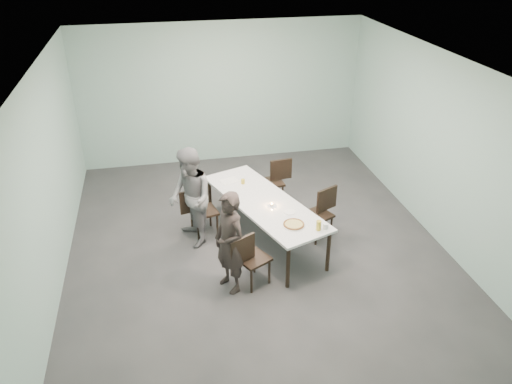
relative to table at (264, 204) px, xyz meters
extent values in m
plane|color=#333335|center=(-0.16, -0.09, -0.69)|extent=(7.00, 7.00, 0.00)
cube|color=#91B7AE|center=(-0.16, 3.41, 0.81)|extent=(6.00, 0.02, 3.00)
cube|color=#91B7AE|center=(-0.16, -3.59, 0.81)|extent=(6.00, 0.02, 3.00)
cube|color=#91B7AE|center=(-3.16, -0.09, 0.81)|extent=(0.02, 7.00, 3.00)
cube|color=#91B7AE|center=(2.84, -0.09, 0.81)|extent=(0.02, 7.00, 3.00)
cube|color=white|center=(-0.16, -0.09, 2.31)|extent=(6.00, 7.00, 0.02)
cube|color=white|center=(0.00, 0.00, 0.04)|extent=(1.73, 2.75, 0.04)
cylinder|color=black|center=(0.07, -1.27, -0.34)|extent=(0.06, 0.06, 0.71)
cylinder|color=black|center=(-0.76, 1.02, -0.34)|extent=(0.06, 0.06, 0.71)
cylinder|color=black|center=(0.76, -1.02, -0.34)|extent=(0.06, 0.06, 0.71)
cylinder|color=black|center=(-0.07, 1.27, -0.34)|extent=(0.06, 0.06, 0.71)
cube|color=black|center=(-0.40, -1.06, -0.26)|extent=(0.57, 0.57, 0.04)
cube|color=black|center=(-0.57, -1.15, -0.02)|extent=(0.39, 0.23, 0.40)
cylinder|color=black|center=(-0.47, -1.29, -0.49)|extent=(0.04, 0.04, 0.41)
cylinder|color=black|center=(-0.63, -0.99, -0.49)|extent=(0.04, 0.04, 0.41)
cylinder|color=black|center=(-0.17, -1.13, -0.49)|extent=(0.04, 0.04, 0.41)
cylinder|color=black|center=(-0.33, -0.83, -0.49)|extent=(0.04, 0.04, 0.41)
cube|color=black|center=(-0.94, 0.41, -0.26)|extent=(0.51, 0.51, 0.04)
cube|color=black|center=(-1.13, 0.37, -0.02)|extent=(0.42, 0.14, 0.40)
cylinder|color=black|center=(-1.07, 0.21, -0.49)|extent=(0.04, 0.04, 0.41)
cylinder|color=black|center=(-1.15, 0.54, -0.49)|extent=(0.04, 0.04, 0.41)
cylinder|color=black|center=(-0.74, 0.29, -0.49)|extent=(0.04, 0.04, 0.41)
cylinder|color=black|center=(-0.82, 0.62, -0.49)|extent=(0.04, 0.04, 0.41)
cube|color=black|center=(0.89, -0.10, -0.26)|extent=(0.56, 0.56, 0.04)
cube|color=black|center=(1.07, -0.02, -0.02)|extent=(0.40, 0.21, 0.40)
cylinder|color=black|center=(0.98, 0.13, -0.49)|extent=(0.04, 0.04, 0.41)
cylinder|color=black|center=(1.12, -0.18, -0.49)|extent=(0.04, 0.04, 0.41)
cylinder|color=black|center=(0.67, -0.01, -0.49)|extent=(0.04, 0.04, 0.41)
cylinder|color=black|center=(0.81, -0.32, -0.49)|extent=(0.04, 0.04, 0.41)
cube|color=black|center=(0.41, 1.21, -0.26)|extent=(0.46, 0.46, 0.04)
cube|color=black|center=(0.60, 1.23, -0.02)|extent=(0.42, 0.08, 0.40)
cylinder|color=black|center=(0.56, 1.40, -0.49)|extent=(0.04, 0.04, 0.41)
cylinder|color=black|center=(0.60, 1.06, -0.49)|extent=(0.04, 0.04, 0.41)
cylinder|color=black|center=(0.23, 1.36, -0.49)|extent=(0.04, 0.04, 0.41)
cylinder|color=black|center=(0.26, 1.02, -0.49)|extent=(0.04, 0.04, 0.41)
imported|color=black|center=(-0.74, -1.11, 0.08)|extent=(0.59, 0.67, 1.55)
imported|color=slate|center=(-1.17, 0.19, 0.14)|extent=(0.80, 0.93, 1.67)
cylinder|color=white|center=(0.27, -0.81, 0.06)|extent=(0.34, 0.34, 0.01)
cylinder|color=#DDCB7D|center=(0.27, -0.81, 0.08)|extent=(0.30, 0.30, 0.01)
torus|color=brown|center=(0.27, -0.81, 0.08)|extent=(0.32, 0.32, 0.03)
cylinder|color=white|center=(0.31, -0.43, 0.06)|extent=(0.18, 0.18, 0.01)
cylinder|color=gold|center=(0.59, -1.01, 0.13)|extent=(0.08, 0.08, 0.15)
cylinder|color=silver|center=(0.70, -1.00, 0.10)|extent=(0.08, 0.08, 0.09)
cylinder|color=silver|center=(0.08, -0.19, 0.07)|extent=(0.06, 0.06, 0.03)
cylinder|color=orange|center=(0.08, -0.19, 0.10)|extent=(0.04, 0.04, 0.01)
cylinder|color=gold|center=(-0.22, 0.67, 0.10)|extent=(0.07, 0.07, 0.08)
cube|color=silver|center=(-0.44, 0.81, 0.06)|extent=(0.36, 0.31, 0.01)
camera|label=1|loc=(-1.57, -6.82, 4.02)|focal=35.00mm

